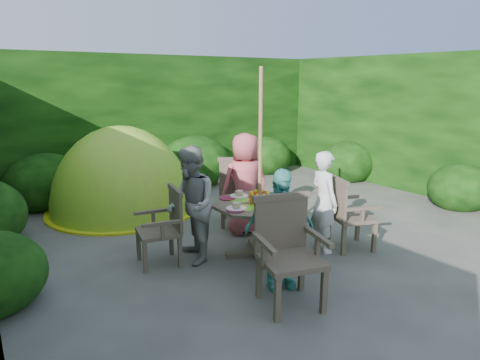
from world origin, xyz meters
TOP-DOWN VIEW (x-y plane):
  - ground at (0.00, 0.00)m, footprint 60.00×60.00m
  - hedge_enclosure at (0.00, 1.33)m, footprint 9.00×9.00m
  - patio_table at (-0.56, -0.28)m, footprint 1.48×1.48m
  - parasol_pole at (-0.56, -0.28)m, footprint 0.06×0.06m
  - garden_chair_right at (0.45, -0.72)m, footprint 0.62×0.66m
  - garden_chair_left at (-1.57, 0.17)m, footprint 0.54×0.58m
  - garden_chair_back at (-0.14, 0.73)m, footprint 0.78×0.77m
  - garden_chair_front at (-1.01, -1.28)m, footprint 0.71×0.66m
  - child_right at (0.17, -0.60)m, footprint 0.38×0.50m
  - child_left at (-1.30, 0.04)m, footprint 0.66×0.76m
  - child_back at (-0.24, 0.45)m, footprint 0.75×0.58m
  - child_front at (-0.88, -1.02)m, footprint 0.78×0.52m
  - dome_tent at (-1.25, 2.38)m, footprint 2.46×2.46m

SIDE VIEW (x-z plane):
  - ground at x=0.00m, z-range 0.00..0.00m
  - dome_tent at x=-1.25m, z-range -1.36..1.36m
  - garden_chair_left at x=-1.57m, z-range 0.03..0.87m
  - garden_chair_right at x=0.45m, z-range 0.03..0.91m
  - garden_chair_front at x=-1.01m, z-range 0.03..1.01m
  - garden_chair_back at x=-0.14m, z-range 0.03..1.02m
  - patio_table at x=-0.56m, z-range 0.16..0.94m
  - child_front at x=-0.88m, z-range 0.00..1.23m
  - child_right at x=0.17m, z-range 0.00..1.24m
  - child_left at x=-1.30m, z-range 0.00..1.35m
  - child_back at x=-0.24m, z-range 0.00..1.38m
  - parasol_pole at x=-0.56m, z-range 0.00..2.20m
  - hedge_enclosure at x=0.00m, z-range 0.00..2.50m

